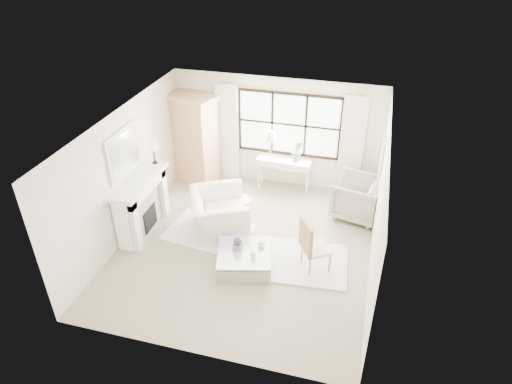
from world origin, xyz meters
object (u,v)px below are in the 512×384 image
Objects in this scene: club_armchair at (219,213)px; armoire at (195,138)px; console_table at (284,173)px; coffee_table at (244,260)px.

armoire is at bearing 7.33° from club_armchair.
console_table is 2.27m from club_armchair.
armoire is at bearing 110.68° from coffee_table.
console_table is 3.12m from coffee_table.
armoire is 2.41m from club_armchair.
club_armchair is at bearing -111.63° from console_table.
club_armchair is 1.07× the size of coffee_table.
armoire reaches higher than coffee_table.
armoire is 1.84× the size of coffee_table.
console_table is at bearing 73.35° from coffee_table.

